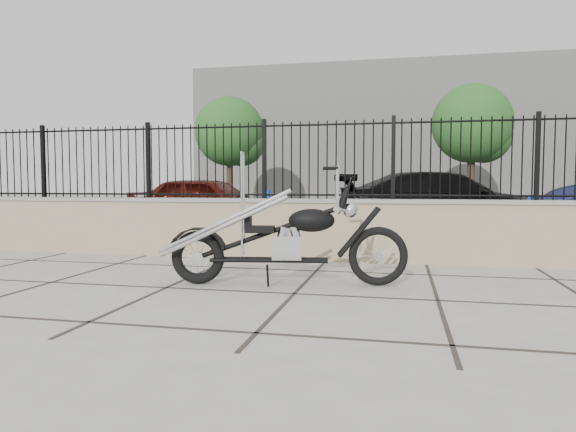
# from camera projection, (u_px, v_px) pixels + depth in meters

# --- Properties ---
(ground_plane) EXTENTS (90.00, 90.00, 0.00)m
(ground_plane) POSITION_uv_depth(u_px,v_px,m) (294.00, 294.00, 5.55)
(ground_plane) COLOR #99968E
(ground_plane) RESTS_ON ground
(parking_lot) EXTENTS (30.00, 30.00, 0.00)m
(parking_lot) POSITION_uv_depth(u_px,v_px,m) (367.00, 218.00, 17.74)
(parking_lot) COLOR black
(parking_lot) RESTS_ON ground
(retaining_wall) EXTENTS (14.00, 0.36, 0.96)m
(retaining_wall) POSITION_uv_depth(u_px,v_px,m) (327.00, 230.00, 7.96)
(retaining_wall) COLOR gray
(retaining_wall) RESTS_ON ground_plane
(iron_fence) EXTENTS (14.00, 0.08, 1.20)m
(iron_fence) POSITION_uv_depth(u_px,v_px,m) (327.00, 160.00, 7.89)
(iron_fence) COLOR black
(iron_fence) RESTS_ON retaining_wall
(background_building) EXTENTS (22.00, 6.00, 8.00)m
(background_building) POSITION_uv_depth(u_px,v_px,m) (382.00, 137.00, 31.14)
(background_building) COLOR beige
(background_building) RESTS_ON ground_plane
(chopper_motorcycle) EXTENTS (2.70, 0.88, 1.59)m
(chopper_motorcycle) POSITION_uv_depth(u_px,v_px,m) (283.00, 218.00, 6.00)
(chopper_motorcycle) COLOR black
(chopper_motorcycle) RESTS_ON ground_plane
(car_red) EXTENTS (4.20, 1.97, 1.39)m
(car_red) POSITION_uv_depth(u_px,v_px,m) (209.00, 204.00, 12.63)
(car_red) COLOR #400E09
(car_red) RESTS_ON parking_lot
(car_black) EXTENTS (5.42, 3.18, 1.47)m
(car_black) POSITION_uv_depth(u_px,v_px,m) (445.00, 203.00, 12.09)
(car_black) COLOR black
(car_black) RESTS_ON parking_lot
(bollard_a) EXTENTS (0.16, 0.16, 1.08)m
(bollard_a) POSITION_uv_depth(u_px,v_px,m) (267.00, 217.00, 10.05)
(bollard_a) COLOR #0C5FB7
(bollard_a) RESTS_ON ground_plane
(bollard_b) EXTENTS (0.15, 0.15, 0.98)m
(bollard_b) POSITION_uv_depth(u_px,v_px,m) (530.00, 222.00, 9.38)
(bollard_b) COLOR #0B3DA7
(bollard_b) RESTS_ON ground_plane
(tree_left) EXTENTS (3.11, 3.11, 5.25)m
(tree_left) POSITION_uv_depth(u_px,v_px,m) (229.00, 128.00, 23.08)
(tree_left) COLOR #382619
(tree_left) RESTS_ON ground_plane
(tree_right) EXTENTS (3.20, 3.20, 5.40)m
(tree_right) POSITION_uv_depth(u_px,v_px,m) (472.00, 120.00, 20.83)
(tree_right) COLOR #382619
(tree_right) RESTS_ON ground_plane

